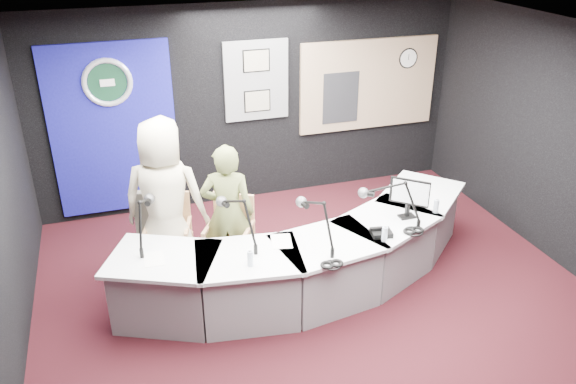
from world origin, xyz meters
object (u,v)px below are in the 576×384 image
object	(u,v)px
broadcast_desk	(308,258)
armchair_right	(229,239)
armchair_left	(169,237)
person_man	(165,201)
person_woman	(228,213)

from	to	relation	value
broadcast_desk	armchair_right	bearing A→B (deg)	147.62
armchair_left	person_man	bearing A→B (deg)	0.00
person_man	armchair_right	bearing A→B (deg)	178.70
person_woman	broadcast_desk	bearing A→B (deg)	166.99
armchair_left	person_woman	distance (m)	0.77
person_man	person_woman	size ratio (longest dim) A/B	1.17
armchair_right	person_woman	size ratio (longest dim) A/B	0.60
broadcast_desk	person_man	bearing A→B (deg)	152.57
armchair_left	person_woman	world-z (taller)	person_woman
broadcast_desk	armchair_right	distance (m)	0.93
broadcast_desk	armchair_left	size ratio (longest dim) A/B	4.59
person_man	armchair_left	bearing A→B (deg)	-0.00
armchair_left	broadcast_desk	bearing A→B (deg)	-11.88
person_man	person_woman	distance (m)	0.71
broadcast_desk	person_man	size ratio (longest dim) A/B	2.35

